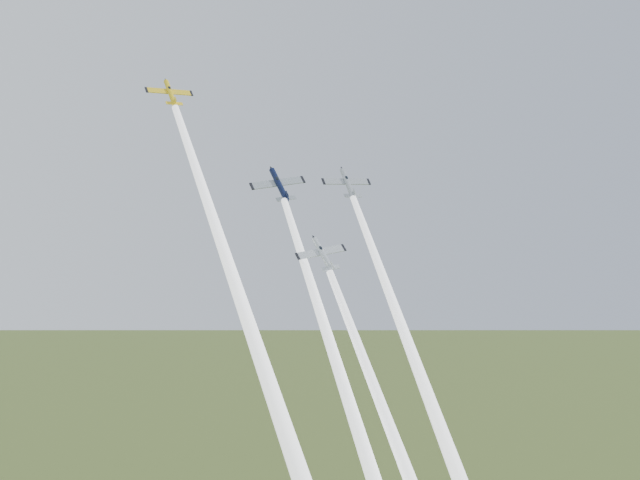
{
  "coord_description": "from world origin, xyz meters",
  "views": [
    {
      "loc": [
        -60.88,
        -94.72,
        89.51
      ],
      "look_at": [
        0.0,
        -6.0,
        92.0
      ],
      "focal_mm": 45.0,
      "sensor_mm": 36.0,
      "label": 1
    }
  ],
  "objects_px": {
    "plane_navy": "(279,185)",
    "plane_silver_right": "(348,183)",
    "plane_yellow": "(170,93)",
    "plane_silver_low": "(323,254)"
  },
  "relations": [
    {
      "from": "plane_silver_right",
      "to": "plane_silver_low",
      "type": "xyz_separation_m",
      "value": [
        -13.53,
        -12.82,
        -11.04
      ]
    },
    {
      "from": "plane_yellow",
      "to": "plane_navy",
      "type": "height_order",
      "value": "plane_yellow"
    },
    {
      "from": "plane_silver_right",
      "to": "plane_yellow",
      "type": "bearing_deg",
      "value": -168.57
    },
    {
      "from": "plane_navy",
      "to": "plane_silver_right",
      "type": "bearing_deg",
      "value": 20.76
    },
    {
      "from": "plane_yellow",
      "to": "plane_silver_right",
      "type": "distance_m",
      "value": 30.89
    },
    {
      "from": "plane_silver_right",
      "to": "plane_silver_low",
      "type": "bearing_deg",
      "value": -122.28
    },
    {
      "from": "plane_silver_low",
      "to": "plane_navy",
      "type": "bearing_deg",
      "value": 100.04
    },
    {
      "from": "plane_silver_right",
      "to": "plane_silver_low",
      "type": "distance_m",
      "value": 21.66
    },
    {
      "from": "plane_yellow",
      "to": "plane_silver_right",
      "type": "xyz_separation_m",
      "value": [
        28.88,
        -1.43,
        -10.87
      ]
    },
    {
      "from": "plane_yellow",
      "to": "plane_silver_low",
      "type": "height_order",
      "value": "plane_yellow"
    }
  ]
}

